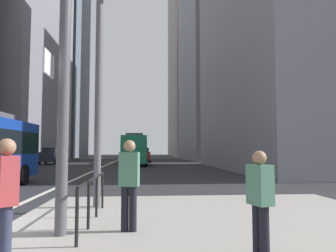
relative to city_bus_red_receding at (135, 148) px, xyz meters
The scene contains 16 objects.
ground_plane 9.98m from the city_bus_red_receding, 108.42° to the right, with size 160.00×160.00×0.00m, color #28282B.
median_island 30.45m from the city_bus_red_receding, 85.47° to the right, with size 9.00×10.00×0.15m, color gray.
lane_centre_line 3.67m from the city_bus_red_receding, 167.41° to the left, with size 0.20×80.00×0.01m, color beige.
office_tower_left_mid 28.08m from the city_bus_red_receding, 148.95° to the left, with size 13.63×24.90×37.80m, color gray.
office_tower_left_far 46.03m from the city_bus_red_receding, 118.82° to the left, with size 13.78×17.13×50.55m, color slate.
office_tower_right_mid 26.42m from the city_bus_red_receding, 50.90° to the left, with size 11.54×21.05×32.81m, color gray.
office_tower_right_far 52.70m from the city_bus_red_receding, 72.50° to the left, with size 11.16×24.66×54.24m, color gray.
city_bus_red_receding is the anchor object (origin of this frame).
city_bus_red_distant 22.58m from the city_bus_red_receding, 91.32° to the left, with size 2.82×10.72×3.40m.
car_oncoming_mid 10.40m from the city_bus_red_receding, 164.60° to the left, with size 2.20×4.47×1.94m.
car_receding_near 5.62m from the city_bus_red_receding, 81.07° to the left, with size 2.15×4.44×1.94m.
street_lamp_post 27.49m from the city_bus_red_receding, 91.00° to the right, with size 5.50×0.32×8.00m.
pedestrian_railing 29.22m from the city_bus_red_receding, 90.59° to the right, with size 0.06×3.56×0.98m.
pedestrian_waiting 31.84m from the city_bus_red_receding, 85.44° to the right, with size 0.34×0.43×1.58m.
pedestrian_walking 30.03m from the city_bus_red_receding, 89.01° to the right, with size 0.42×0.30×1.78m.
pedestrian_far 31.96m from the city_bus_red_receding, 91.90° to the right, with size 0.42×0.45×1.75m.
Camera 1 is at (3.86, -7.15, 1.75)m, focal length 34.35 mm.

